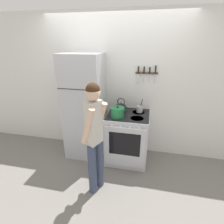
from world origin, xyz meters
name	(u,v)px	position (x,y,z in m)	size (l,w,h in m)	color
ground_plane	(115,146)	(0.00, 0.00, 0.00)	(14.00, 14.00, 0.00)	slate
wall_back	(115,87)	(0.00, 0.03, 1.27)	(10.00, 0.06, 2.55)	silver
refrigerator	(85,108)	(-0.50, -0.30, 0.94)	(0.67, 0.63, 1.88)	#B7BABF
stove_range	(127,137)	(0.30, -0.36, 0.46)	(0.72, 0.72, 0.90)	silver
dutch_oven_pot	(118,112)	(0.14, -0.47, 0.98)	(0.27, 0.23, 0.18)	#237A42
tea_kettle	(121,107)	(0.15, -0.20, 0.97)	(0.22, 0.18, 0.24)	black
utensil_jar	(140,109)	(0.48, -0.20, 0.96)	(0.10, 0.10, 0.27)	#B7BABF
person	(95,134)	(-0.04, -1.16, 0.91)	(0.34, 0.39, 1.60)	#38425B
wall_knife_strip	(147,73)	(0.55, -0.02, 1.56)	(0.38, 0.03, 0.33)	brown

